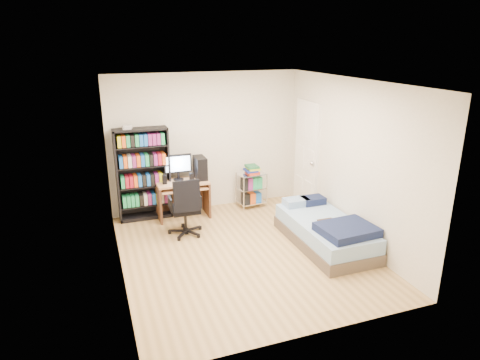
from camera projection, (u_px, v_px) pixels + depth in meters
name	position (u px, v px, depth m)	size (l,w,h in m)	color
room	(244.00, 173.00, 5.99)	(3.58, 4.08, 2.58)	tan
media_shelf	(143.00, 173.00, 7.39)	(0.91, 0.30, 1.68)	black
computer_desk	(187.00, 183.00, 7.56)	(0.90, 0.52, 1.13)	tan
office_chair	(186.00, 217.00, 6.88)	(0.59, 0.59, 0.97)	black
wire_cart	(251.00, 180.00, 8.00)	(0.54, 0.41, 0.81)	silver
bed	(326.00, 231.00, 6.56)	(0.91, 1.81, 0.52)	brown
door	(306.00, 156.00, 7.83)	(0.12, 0.80, 2.00)	white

